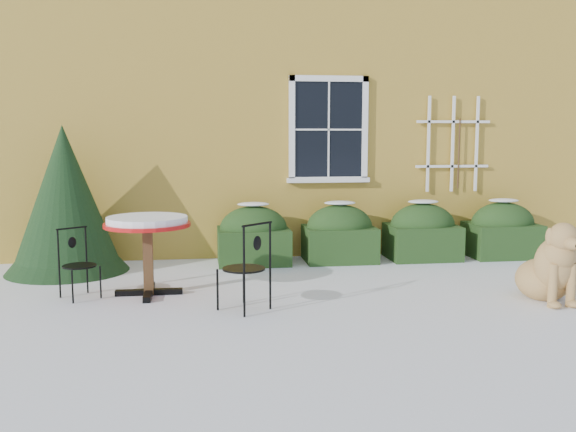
{
  "coord_description": "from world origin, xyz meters",
  "views": [
    {
      "loc": [
        -1.08,
        -6.8,
        1.91
      ],
      "look_at": [
        0.0,
        1.0,
        0.9
      ],
      "focal_mm": 40.0,
      "sensor_mm": 36.0,
      "label": 1
    }
  ],
  "objects": [
    {
      "name": "evergreen_shrub",
      "position": [
        -2.92,
        2.34,
        0.82
      ],
      "size": [
        1.68,
        1.68,
        2.04
      ],
      "rotation": [
        0.0,
        0.0,
        0.29
      ],
      "color": "black",
      "rests_on": "ground"
    },
    {
      "name": "patio_chair_far",
      "position": [
        -2.5,
        0.83,
        0.41
      ],
      "size": [
        0.5,
        0.5,
        0.82
      ],
      "rotation": [
        0.0,
        0.0,
        0.61
      ],
      "color": "black",
      "rests_on": "ground"
    },
    {
      "name": "dog",
      "position": [
        2.87,
        -0.11,
        0.39
      ],
      "size": [
        0.65,
        1.08,
        0.97
      ],
      "rotation": [
        0.0,
        0.0,
        0.03
      ],
      "color": "tan",
      "rests_on": "ground"
    },
    {
      "name": "patio_chair_near",
      "position": [
        -0.59,
        0.0,
        0.49
      ],
      "size": [
        0.61,
        0.61,
        0.98
      ],
      "rotation": [
        0.0,
        0.0,
        3.87
      ],
      "color": "black",
      "rests_on": "ground"
    },
    {
      "name": "ground",
      "position": [
        0.0,
        0.0,
        0.0
      ],
      "size": [
        80.0,
        80.0,
        0.0
      ],
      "primitive_type": "plane",
      "color": "white",
      "rests_on": "ground"
    },
    {
      "name": "hedge_row",
      "position": [
        1.65,
        2.55,
        0.4
      ],
      "size": [
        4.95,
        0.8,
        0.91
      ],
      "color": "#193213",
      "rests_on": "ground"
    },
    {
      "name": "bistro_table",
      "position": [
        -1.7,
        0.84,
        0.79
      ],
      "size": [
        1.02,
        1.02,
        0.94
      ],
      "rotation": [
        0.0,
        0.0,
        -0.41
      ],
      "color": "black",
      "rests_on": "ground"
    },
    {
      "name": "house",
      "position": [
        0.0,
        7.0,
        3.22
      ],
      "size": [
        12.4,
        8.4,
        6.4
      ],
      "color": "gold",
      "rests_on": "ground"
    }
  ]
}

